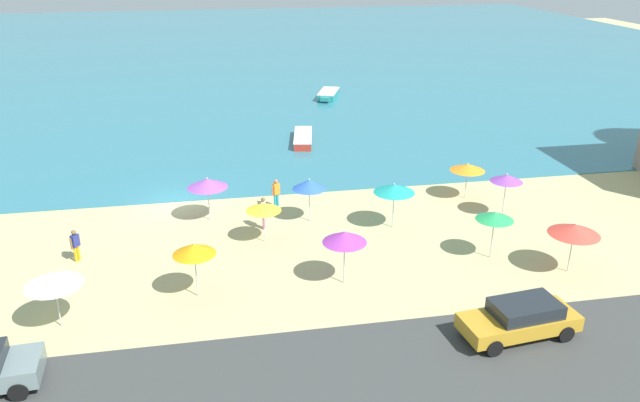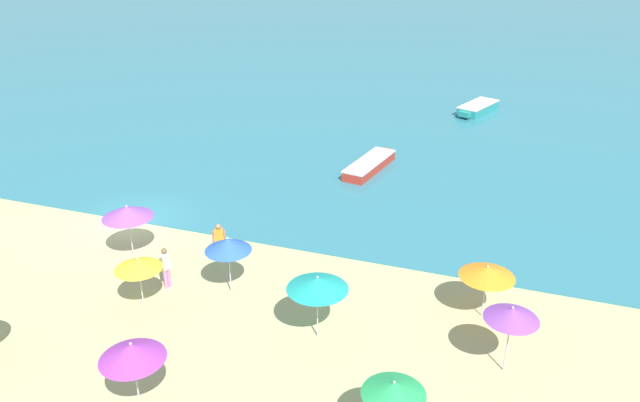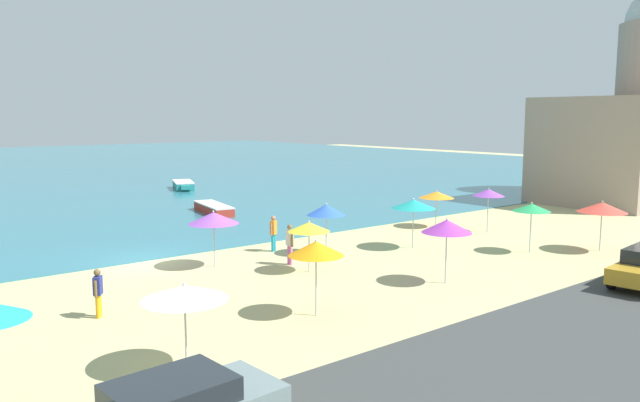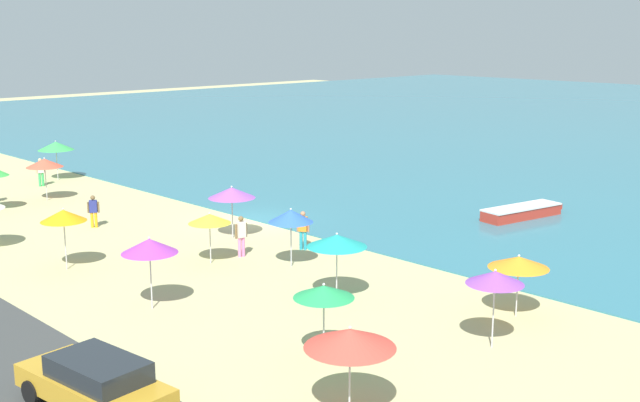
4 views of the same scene
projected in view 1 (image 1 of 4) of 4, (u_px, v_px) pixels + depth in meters
ground_plane at (175, 202)px, 35.69m from camera, size 160.00×160.00×0.00m
sea at (187, 50)px, 85.60m from camera, size 150.00×110.00×0.05m
beach_umbrella_0 at (495, 216)px, 28.66m from camera, size 1.74×1.74×2.38m
beach_umbrella_1 at (345, 237)px, 26.44m from camera, size 1.91×1.91×2.54m
beach_umbrella_3 at (394, 189)px, 31.78m from camera, size 2.12×2.12×2.45m
beach_umbrella_4 at (207, 183)px, 32.66m from camera, size 2.14×2.14×2.42m
beach_umbrella_5 at (468, 167)px, 35.61m from camera, size 2.00×2.00×2.14m
beach_umbrella_6 at (309, 184)px, 32.54m from camera, size 1.79×1.79×2.41m
beach_umbrella_8 at (53, 281)px, 23.44m from camera, size 2.18×2.18×2.27m
beach_umbrella_10 at (194, 249)px, 25.44m from camera, size 1.79×1.79×2.50m
beach_umbrella_11 at (263, 207)px, 30.31m from camera, size 1.73×1.73×2.14m
beach_umbrella_13 at (507, 178)px, 33.08m from camera, size 1.73×1.73×2.46m
beach_umbrella_15 at (574, 229)px, 27.42m from camera, size 2.25×2.25×2.41m
bather_0 at (75, 244)px, 28.83m from camera, size 0.39×0.48×1.58m
bather_2 at (264, 211)px, 32.03m from camera, size 0.27×0.57×1.76m
bather_4 at (276, 192)px, 34.59m from camera, size 0.50×0.37×1.70m
parked_car_0 at (521, 318)px, 23.25m from camera, size 4.59×2.26×1.42m
skiff_nearshore at (303, 138)px, 46.18m from camera, size 2.07×5.08×0.59m
skiff_offshore at (328, 94)px, 59.14m from camera, size 2.80×4.37×0.67m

